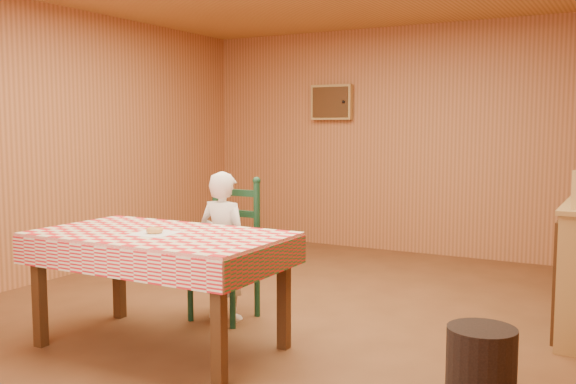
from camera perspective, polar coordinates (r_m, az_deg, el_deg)
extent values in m
plane|color=brown|center=(5.00, -1.12, -11.10)|extent=(6.00, 6.00, 0.00)
cube|color=#AE6B3F|center=(7.54, 10.32, 4.54)|extent=(5.00, 0.10, 2.60)
cube|color=#AE6B3F|center=(6.41, -20.97, 4.05)|extent=(0.10, 6.00, 2.60)
cube|color=tan|center=(7.82, 3.91, 7.96)|extent=(0.52, 0.08, 0.42)
cube|color=#482A13|center=(7.78, 3.77, 7.98)|extent=(0.46, 0.02, 0.36)
sphere|color=black|center=(7.69, 4.95, 7.99)|extent=(0.04, 0.04, 0.04)
cube|color=#482A13|center=(4.27, -11.32, -4.21)|extent=(1.60, 0.90, 0.06)
cube|color=#482A13|center=(4.60, -21.22, -8.56)|extent=(0.07, 0.07, 0.69)
cube|color=#482A13|center=(3.65, -6.15, -11.94)|extent=(0.07, 0.07, 0.69)
cube|color=#482A13|center=(5.09, -14.80, -6.98)|extent=(0.07, 0.07, 0.69)
cube|color=#482A13|center=(4.25, -0.37, -9.32)|extent=(0.07, 0.07, 0.69)
cube|color=red|center=(4.27, -11.33, -3.68)|extent=(1.64, 0.94, 0.02)
cube|color=red|center=(3.94, -15.72, -6.04)|extent=(1.64, 0.02, 0.18)
cube|color=red|center=(4.65, -7.57, -4.09)|extent=(1.64, 0.02, 0.18)
cube|color=#275024|center=(4.84, -18.77, -3.94)|extent=(0.02, 0.94, 0.18)
cube|color=#275024|center=(3.82, -1.77, -6.21)|extent=(0.02, 0.94, 0.18)
cube|color=#10311C|center=(4.90, -5.72, -6.30)|extent=(0.44, 0.40, 0.04)
cylinder|color=#10311C|center=(4.93, -8.67, -8.96)|extent=(0.04, 0.04, 0.41)
cylinder|color=#10311C|center=(4.71, -4.95, -9.60)|extent=(0.04, 0.04, 0.41)
cylinder|color=#10311C|center=(5.19, -6.37, -8.16)|extent=(0.04, 0.04, 0.41)
cylinder|color=#10311C|center=(4.99, -2.76, -8.71)|extent=(0.04, 0.04, 0.41)
cylinder|color=#10311C|center=(5.09, -6.44, -2.19)|extent=(0.05, 0.05, 0.60)
sphere|color=#10311C|center=(5.05, -6.48, 1.18)|extent=(0.06, 0.06, 0.06)
cylinder|color=#10311C|center=(4.88, -2.79, -2.50)|extent=(0.05, 0.05, 0.60)
sphere|color=#10311C|center=(4.85, -2.81, 1.01)|extent=(0.06, 0.06, 0.06)
cube|color=#10311C|center=(5.00, -4.64, -3.70)|extent=(0.38, 0.03, 0.05)
cube|color=#10311C|center=(4.98, -4.66, -1.89)|extent=(0.38, 0.03, 0.05)
cube|color=#10311C|center=(4.96, -4.67, -0.05)|extent=(0.38, 0.03, 0.05)
imported|color=white|center=(4.87, -5.74, -4.77)|extent=(0.41, 0.27, 1.12)
cube|color=white|center=(4.23, -11.77, -3.62)|extent=(0.28, 0.28, 0.00)
torus|color=gold|center=(4.22, -11.78, -3.35)|extent=(0.11, 0.11, 0.04)
cube|color=#482A13|center=(5.04, 23.31, -6.17)|extent=(0.02, 1.20, 0.80)
cylinder|color=black|center=(3.74, 16.79, -14.23)|extent=(0.42, 0.42, 0.38)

